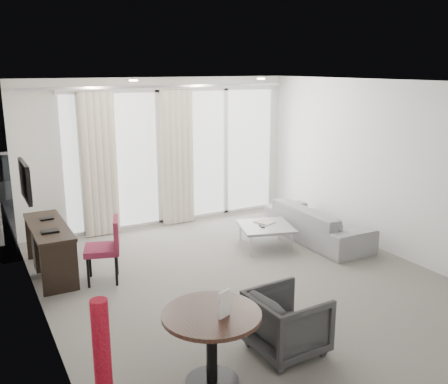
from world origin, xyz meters
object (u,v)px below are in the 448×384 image
desk_chair (102,250)px  rattan_chair_a (190,177)px  coffee_table (265,236)px  red_lamp (103,365)px  desk (50,250)px  sofa (317,223)px  tub_armchair (287,322)px  round_table (212,349)px  rattan_chair_b (233,177)px

desk_chair → rattan_chair_a: bearing=68.9°
desk_chair → coffee_table: (2.61, 0.08, -0.26)m
desk_chair → red_lamp: 2.85m
desk → desk_chair: desk_chair is taller
sofa → tub_armchair: bearing=136.6°
coffee_table → sofa: 0.94m
sofa → desk: bearing=81.2°
tub_armchair → coffee_table: tub_armchair is taller
red_lamp → rattan_chair_a: size_ratio=1.44×
desk → round_table: round_table is taller
rattan_chair_a → rattan_chair_b: (0.76, -0.60, 0.02)m
sofa → rattan_chair_b: 3.23m
rattan_chair_a → rattan_chair_b: rattan_chair_b is taller
desk → tub_armchair: (1.74, -3.12, -0.03)m
coffee_table → rattan_chair_b: (1.13, 3.09, 0.23)m
coffee_table → desk_chair: bearing=-178.3°
rattan_chair_a → rattan_chair_b: size_ratio=0.94×
desk → desk_chair: bearing=-45.8°
coffee_table → rattan_chair_b: 3.30m
round_table → rattan_chair_a: 6.98m
desk → red_lamp: (-0.15, -3.33, 0.20)m
desk_chair → round_table: size_ratio=0.99×
desk_chair → red_lamp: size_ratio=0.79×
round_table → sofa: size_ratio=0.44×
sofa → red_lamp: bearing=122.5°
tub_armchair → coffee_table: bearing=-31.6°
round_table → coffee_table: bearing=49.7°
rattan_chair_b → round_table: bearing=-115.9°
desk → desk_chair: size_ratio=1.72×
round_table → rattan_chair_b: size_ratio=1.08×
desk → desk_chair: (0.56, -0.58, 0.08)m
round_table → coffee_table: size_ratio=1.11×
round_table → sofa: 4.17m
red_lamp → round_table: bearing=5.2°
desk_chair → red_lamp: (-0.71, -2.75, 0.11)m
desk_chair → tub_armchair: bearing=-48.0°
desk → round_table: size_ratio=1.70×
red_lamp → coffee_table: size_ratio=1.38×
coffee_table → sofa: sofa is taller
red_lamp → rattan_chair_b: 7.41m
sofa → rattan_chair_b: bearing=-3.8°
sofa → coffee_table: bearing=81.8°
round_table → tub_armchair: (0.90, 0.13, -0.03)m
desk → sofa: (4.09, -0.63, -0.06)m
red_lamp → desk_chair: bearing=75.5°
sofa → round_table: bearing=128.8°
desk → coffee_table: (3.17, -0.50, -0.17)m
desk_chair → rattan_chair_b: desk_chair is taller
round_table → rattan_chair_b: (3.46, 5.83, 0.05)m
round_table → desk: bearing=104.5°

